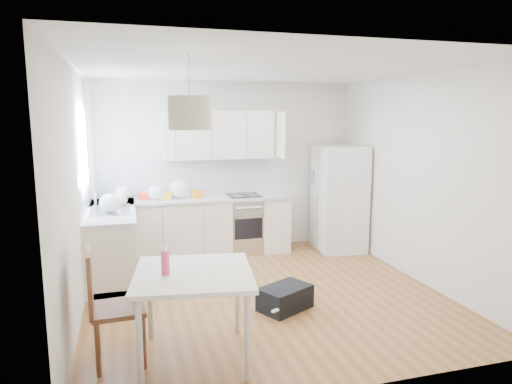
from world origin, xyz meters
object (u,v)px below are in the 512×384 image
gym_bag (285,298)px  refrigerator (340,198)px  dining_table (194,282)px  dining_chair (118,306)px

gym_bag → refrigerator: bearing=23.5°
gym_bag → dining_table: bearing=-173.3°
dining_table → dining_chair: dining_chair is taller
dining_table → gym_bag: (1.13, 0.77, -0.58)m
refrigerator → gym_bag: (-1.66, -2.05, -0.72)m
refrigerator → gym_bag: 2.73m
refrigerator → dining_table: (-2.79, -2.82, -0.13)m
dining_table → gym_bag: bearing=42.4°
dining_table → dining_chair: bearing=179.5°
dining_table → gym_bag: 1.49m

